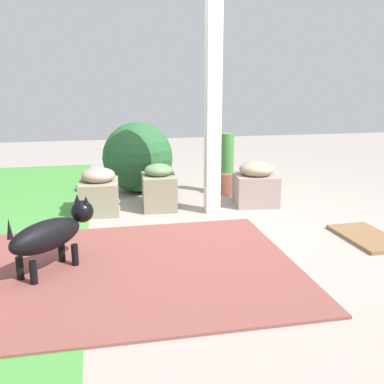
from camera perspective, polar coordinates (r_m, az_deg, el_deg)
name	(u,v)px	position (r m, az deg, el deg)	size (l,w,h in m)	color
ground_plane	(204,227)	(4.03, 1.52, -4.38)	(12.00, 12.00, 0.00)	gray
brick_path	(122,270)	(3.19, -8.82, -9.60)	(1.80, 2.40, 0.02)	brown
porch_pillar	(213,107)	(4.30, 2.65, 10.64)	(0.14, 0.14, 2.04)	white
stone_planter_nearest	(256,184)	(4.72, 8.02, 0.99)	(0.43, 0.46, 0.46)	gray
stone_planter_mid	(159,188)	(4.56, -4.16, 0.52)	(0.44, 0.35, 0.46)	gray
stone_planter_far	(99,192)	(4.50, -11.57, 0.01)	(0.48, 0.39, 0.44)	gray
round_shrub	(138,157)	(5.23, -6.81, 4.34)	(0.80, 0.80, 0.80)	#275930
terracotta_pot_tall	(227,172)	(5.14, 4.39, 2.46)	(0.27, 0.27, 0.68)	#9F5740
dog	(52,233)	(3.18, -17.11, -4.93)	(0.59, 0.57, 0.48)	black
doormat	(367,237)	(4.00, 21.12, -5.31)	(0.66, 0.37, 0.03)	brown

